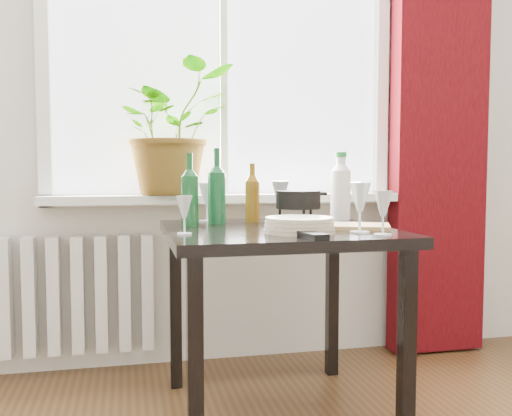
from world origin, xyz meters
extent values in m
cube|color=white|center=(0.00, 2.22, 1.60)|extent=(1.72, 0.08, 1.62)
cube|color=silver|center=(0.00, 2.15, 0.82)|extent=(1.72, 0.20, 0.04)
cube|color=#370508|center=(1.12, 2.12, 1.30)|extent=(0.50, 0.12, 2.56)
cube|color=silver|center=(-0.75, 2.18, 0.38)|extent=(0.80, 0.10, 0.55)
cube|color=black|center=(0.10, 1.55, 0.72)|extent=(0.85, 0.85, 0.04)
cube|color=black|center=(-0.27, 1.19, 0.35)|extent=(0.05, 0.05, 0.70)
cube|color=black|center=(-0.27, 1.92, 0.35)|extent=(0.05, 0.05, 0.70)
cube|color=black|center=(0.46, 1.19, 0.35)|extent=(0.05, 0.05, 0.70)
cube|color=black|center=(0.46, 1.92, 0.35)|extent=(0.05, 0.05, 0.70)
imported|color=#2B7F22|center=(-0.26, 2.15, 1.15)|extent=(0.71, 0.68, 0.62)
cylinder|color=beige|center=(0.13, 1.37, 0.77)|extent=(0.33, 0.33, 0.06)
cube|color=black|center=(0.12, 1.23, 0.75)|extent=(0.09, 0.20, 0.02)
cube|color=#AD864E|center=(0.37, 1.47, 0.75)|extent=(0.34, 0.29, 0.02)
camera|label=1|loc=(-0.47, -0.57, 0.97)|focal=40.00mm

